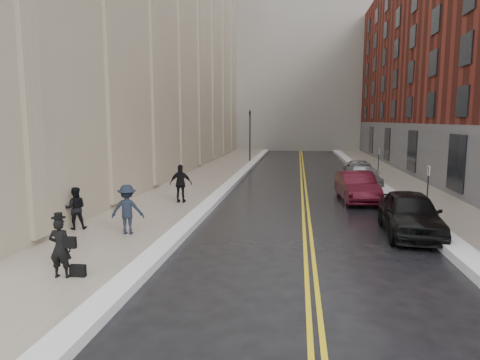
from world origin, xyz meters
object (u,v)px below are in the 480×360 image
(car_silver_near, at_px, (362,176))
(car_silver_far, at_px, (359,169))
(car_black, at_px, (410,213))
(pedestrian_main, at_px, (60,248))
(pedestrian_a, at_px, (75,208))
(pedestrian_c, at_px, (181,184))
(pedestrian_b, at_px, (127,209))
(car_maroon, at_px, (357,186))

(car_silver_near, height_order, car_silver_far, car_silver_near)
(car_black, distance_m, pedestrian_main, 11.98)
(car_silver_near, bearing_deg, car_silver_far, 82.81)
(car_black, bearing_deg, car_silver_near, 93.37)
(pedestrian_a, xyz_separation_m, pedestrian_c, (2.52, 5.68, 0.15))
(pedestrian_c, bearing_deg, car_silver_near, -144.95)
(car_black, relative_size, pedestrian_a, 2.98)
(pedestrian_b, bearing_deg, pedestrian_c, -102.74)
(pedestrian_b, bearing_deg, car_black, 180.00)
(car_silver_near, distance_m, pedestrian_c, 12.31)
(car_silver_near, height_order, pedestrian_b, pedestrian_b)
(car_black, xyz_separation_m, pedestrian_main, (-10.27, -6.17, 0.13))
(car_black, bearing_deg, car_silver_far, 91.84)
(pedestrian_a, bearing_deg, car_maroon, -168.82)
(car_silver_far, xyz_separation_m, pedestrian_main, (-10.61, -22.13, 0.31))
(car_silver_near, height_order, pedestrian_a, pedestrian_a)
(pedestrian_a, bearing_deg, pedestrian_c, -137.88)
(car_silver_near, relative_size, pedestrian_a, 2.99)
(car_maroon, height_order, pedestrian_b, pedestrian_b)
(car_silver_near, relative_size, pedestrian_main, 3.01)
(car_silver_near, bearing_deg, car_black, -91.55)
(pedestrian_a, bearing_deg, car_silver_far, -150.35)
(car_silver_near, xyz_separation_m, car_silver_far, (0.41, 4.33, -0.06))
(pedestrian_main, bearing_deg, car_silver_far, -120.38)
(car_maroon, distance_m, pedestrian_b, 12.45)
(car_black, xyz_separation_m, car_silver_far, (0.35, 15.96, -0.18))
(car_black, distance_m, car_maroon, 6.71)
(car_silver_near, relative_size, pedestrian_b, 2.66)
(pedestrian_b, bearing_deg, car_silver_near, -137.06)
(pedestrian_a, bearing_deg, car_silver_near, -157.53)
(car_silver_near, height_order, pedestrian_c, pedestrian_c)
(pedestrian_a, bearing_deg, car_black, 162.42)
(pedestrian_b, bearing_deg, car_maroon, -147.38)
(car_black, bearing_deg, car_maroon, 102.10)
(pedestrian_a, distance_m, pedestrian_b, 2.26)
(car_silver_near, bearing_deg, car_maroon, -103.08)
(car_silver_far, relative_size, pedestrian_c, 2.41)
(car_silver_near, bearing_deg, pedestrian_b, -129.03)
(pedestrian_main, height_order, pedestrian_c, pedestrian_c)
(pedestrian_c, bearing_deg, car_silver_far, -132.95)
(pedestrian_main, bearing_deg, pedestrian_c, -96.60)
(car_maroon, bearing_deg, car_silver_far, 77.51)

